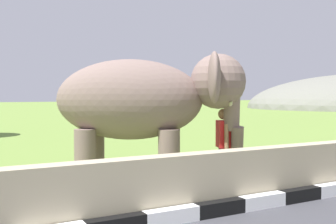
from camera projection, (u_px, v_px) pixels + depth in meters
name	position (u px, v px, depth m)	size (l,w,h in m)	color
barrier_parapet	(214.00, 181.00, 6.92)	(28.00, 0.36, 1.00)	tan
elephant	(147.00, 101.00, 8.67)	(3.95, 3.48, 2.82)	#7E6760
person_handler	(223.00, 142.00, 8.85)	(0.37, 0.65, 1.66)	navy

